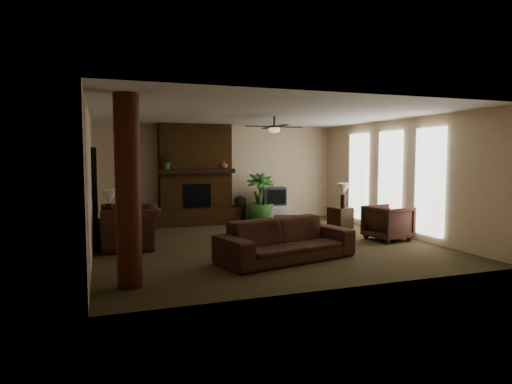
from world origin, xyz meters
name	(u,v)px	position (x,y,z in m)	size (l,w,h in m)	color
room_shell	(262,180)	(0.00, 0.00, 1.40)	(7.00, 7.00, 7.00)	#493E24
fireplace	(195,183)	(-0.80, 3.22, 1.16)	(2.40, 0.70, 2.80)	#4D3014
windows	(390,179)	(3.45, 0.20, 1.35)	(0.08, 3.65, 2.35)	white
log_column	(128,192)	(-2.95, -2.40, 1.40)	(0.36, 0.36, 2.80)	#562515
doorway	(95,194)	(-3.44, 1.80, 1.05)	(0.10, 1.00, 2.10)	black
ceiling_fan	(274,128)	(0.40, 0.30, 2.53)	(1.35, 1.35, 0.37)	black
sofa	(286,233)	(-0.13, -1.62, 0.50)	(2.56, 0.75, 1.00)	#44281D
armchair_left	(130,220)	(-2.75, 0.48, 0.58)	(1.33, 0.86, 1.16)	#44281D
armchair_right	(388,221)	(2.83, -0.62, 0.44)	(0.85, 0.80, 0.88)	#44281D
coffee_table	(263,224)	(0.16, 0.35, 0.37)	(1.20, 0.70, 0.43)	black
ottoman	(287,224)	(1.08, 1.10, 0.20)	(0.60, 0.60, 0.40)	#44281D
tv_stand	(271,214)	(1.32, 2.79, 0.25)	(0.85, 0.50, 0.50)	#B9B9BB
tv	(273,196)	(1.38, 2.79, 0.76)	(0.70, 0.59, 0.52)	#38383B
floor_vase	(240,207)	(0.50, 3.15, 0.43)	(0.34, 0.34, 0.77)	#2F241A
floor_plant	(260,210)	(0.91, 2.64, 0.40)	(0.80, 1.43, 0.80)	#315E25
side_table_left	(110,232)	(-3.15, 0.93, 0.28)	(0.50, 0.50, 0.55)	black
lamp_left	(109,199)	(-3.15, 0.87, 1.00)	(0.42, 0.42, 0.65)	black
side_table_right	(340,218)	(2.67, 1.22, 0.28)	(0.50, 0.50, 0.55)	black
lamp_right	(343,191)	(2.72, 1.17, 1.00)	(0.41, 0.41, 0.65)	black
mantel_plant	(167,163)	(-1.63, 2.96, 1.72)	(0.38, 0.42, 0.33)	#315E25
mantel_vase	(224,165)	(-0.03, 3.01, 1.67)	(0.22, 0.23, 0.22)	brown
book_a	(255,215)	(-0.04, 0.36, 0.57)	(0.22, 0.03, 0.29)	#999999
book_b	(277,215)	(0.45, 0.27, 0.58)	(0.21, 0.02, 0.29)	#999999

